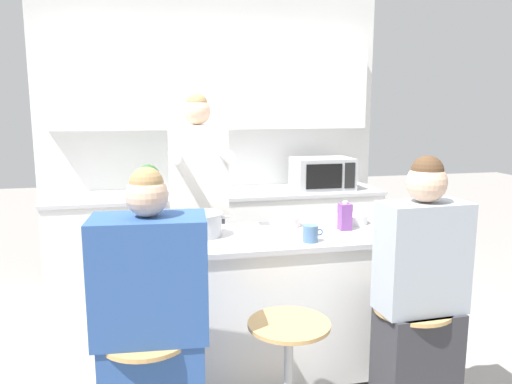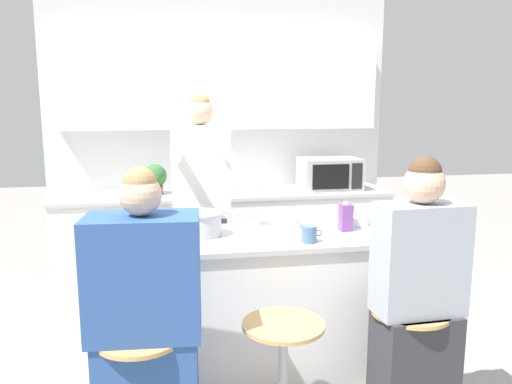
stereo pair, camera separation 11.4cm
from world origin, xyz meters
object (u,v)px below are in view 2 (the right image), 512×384
object	(u,v)px
fruit_bowl	(354,220)
banana_bunch	(152,238)
cooking_pot	(200,224)
bar_stool_center	(283,376)
person_wrapped_blanket	(146,331)
potted_plant	(155,178)
person_cooking	(202,222)
coffee_cup_near	(309,234)
kitchen_island	(258,306)
bar_stool_rightmost	(408,361)
person_seated_near	(417,311)
microwave	(329,174)
juice_carton	(346,217)

from	to	relation	value
fruit_bowl	banana_bunch	distance (m)	1.30
cooking_pot	bar_stool_center	bearing A→B (deg)	-64.77
person_wrapped_blanket	potted_plant	world-z (taller)	person_wrapped_blanket
person_cooking	person_wrapped_blanket	size ratio (longest dim) A/B	1.24
person_cooking	fruit_bowl	distance (m)	1.03
coffee_cup_near	kitchen_island	bearing A→B (deg)	141.48
bar_stool_center	bar_stool_rightmost	world-z (taller)	same
person_seated_near	banana_bunch	world-z (taller)	person_seated_near
person_seated_near	fruit_bowl	bearing A→B (deg)	89.54
person_seated_near	cooking_pot	distance (m)	1.29
person_wrapped_blanket	microwave	world-z (taller)	person_wrapped_blanket
fruit_bowl	juice_carton	size ratio (longest dim) A/B	1.12
bar_stool_rightmost	person_wrapped_blanket	size ratio (longest dim) A/B	0.46
bar_stool_center	person_cooking	size ratio (longest dim) A/B	0.37
person_seated_near	bar_stool_rightmost	bearing A→B (deg)	117.91
bar_stool_center	juice_carton	distance (m)	1.06
person_seated_near	cooking_pot	xyz separation A→B (m)	(-1.02, 0.72, 0.32)
person_wrapped_blanket	coffee_cup_near	world-z (taller)	person_wrapped_blanket
potted_plant	banana_bunch	bearing A→B (deg)	-89.98
person_seated_near	cooking_pot	world-z (taller)	person_seated_near
bar_stool_center	fruit_bowl	bearing A→B (deg)	50.85
person_seated_near	fruit_bowl	world-z (taller)	person_seated_near
bar_stool_center	fruit_bowl	distance (m)	1.20
person_cooking	person_seated_near	size ratio (longest dim) A/B	1.22
person_seated_near	potted_plant	distance (m)	2.59
kitchen_island	coffee_cup_near	xyz separation A→B (m)	(0.25, -0.20, 0.50)
bar_stool_rightmost	person_seated_near	world-z (taller)	person_seated_near
bar_stool_rightmost	fruit_bowl	distance (m)	0.97
potted_plant	juice_carton	bearing A→B (deg)	-52.79
coffee_cup_near	person_seated_near	bearing A→B (deg)	-46.30
bar_stool_center	juice_carton	xyz separation A→B (m)	(0.55, 0.66, 0.62)
person_cooking	person_seated_near	xyz separation A→B (m)	(0.98, -1.20, -0.22)
person_seated_near	person_cooking	bearing A→B (deg)	127.20
person_wrapped_blanket	cooking_pot	xyz separation A→B (m)	(0.30, 0.72, 0.32)
bar_stool_rightmost	person_cooking	xyz separation A→B (m)	(-0.96, 1.17, 0.50)
person_cooking	bar_stool_rightmost	bearing A→B (deg)	-48.63
coffee_cup_near	potted_plant	xyz separation A→B (m)	(-0.87, 1.76, 0.09)
person_cooking	juice_carton	size ratio (longest dim) A/B	9.72
kitchen_island	potted_plant	world-z (taller)	potted_plant
bar_stool_rightmost	microwave	world-z (taller)	microwave
kitchen_island	banana_bunch	xyz separation A→B (m)	(-0.62, -0.02, 0.47)
person_wrapped_blanket	bar_stool_center	bearing A→B (deg)	4.71
bar_stool_rightmost	fruit_bowl	world-z (taller)	fruit_bowl
microwave	banana_bunch	bearing A→B (deg)	-135.68
potted_plant	coffee_cup_near	bearing A→B (deg)	-63.55
cooking_pot	microwave	bearing A→B (deg)	48.28
person_cooking	person_seated_near	bearing A→B (deg)	-48.84
bar_stool_center	potted_plant	world-z (taller)	potted_plant
person_seated_near	kitchen_island	bearing A→B (deg)	134.53
fruit_bowl	coffee_cup_near	world-z (taller)	coffee_cup_near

